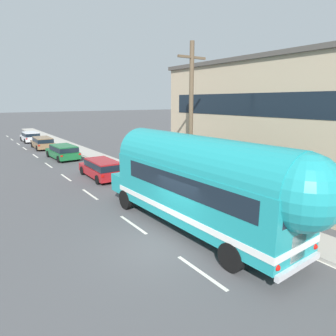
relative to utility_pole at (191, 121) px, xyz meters
name	(u,v)px	position (x,y,z in m)	size (l,w,h in m)	color
ground_plane	(162,245)	(-4.41, -3.70, -4.42)	(300.00, 300.00, 0.00)	#4C4C4F
lane_markings	(99,171)	(-1.67, 9.31, -4.42)	(4.02, 80.00, 0.01)	silver
sidewalk_slab	(142,174)	(0.48, 6.30, -4.35)	(2.00, 90.00, 0.15)	#ADA89E
utility_pole	(191,121)	(0.00, 0.00, 0.00)	(1.80, 0.24, 8.50)	brown
painted_bus	(204,181)	(-2.44, -3.83, -2.12)	(2.82, 11.71, 4.12)	teal
car_lead	(102,168)	(-2.30, 7.21, -3.63)	(1.95, 4.66, 1.37)	#A5191E
car_second	(63,151)	(-2.49, 16.15, -3.63)	(2.16, 4.81, 1.37)	#196633
car_third	(43,142)	(-2.66, 23.86, -3.63)	(2.05, 4.69, 1.37)	olive
car_fourth	(30,136)	(-2.66, 30.91, -3.63)	(2.02, 4.31, 1.37)	white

